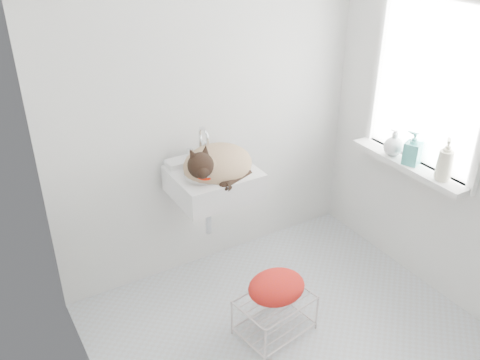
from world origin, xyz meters
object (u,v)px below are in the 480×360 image
cat (216,165)px  bottle_b (410,164)px  bottle_a (441,179)px  bottle_c (392,154)px  sink (213,170)px  wire_rack (275,312)px

cat → bottle_b: bearing=-31.6°
bottle_a → bottle_c: bottle_a is taller
sink → wire_rack: sink is taller
wire_rack → bottle_b: 1.27m
sink → bottle_b: 1.26m
cat → wire_rack: size_ratio=1.14×
cat → sink: bearing=118.2°
sink → cat: cat is taller
cat → bottle_a: (1.11, -0.79, -0.04)m
cat → bottle_b: 1.24m
sink → cat: bearing=-56.4°
bottle_b → bottle_c: bottle_b is taller
sink → cat: (0.01, -0.02, 0.04)m
bottle_a → sink: bearing=144.3°
cat → bottle_c: (1.11, -0.39, -0.04)m
cat → wire_rack: 0.96m
sink → bottle_b: bottle_b is taller
sink → wire_rack: size_ratio=1.21×
cat → wire_rack: bearing=-90.5°
bottle_a → bottle_b: bottle_a is taller
sink → bottle_a: bottle_a is taller
sink → bottle_c: (1.12, -0.40, 0.00)m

